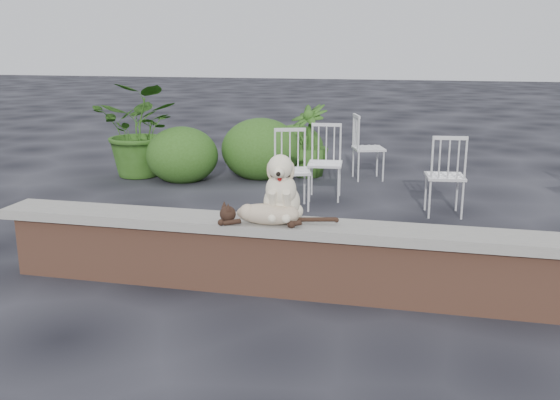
% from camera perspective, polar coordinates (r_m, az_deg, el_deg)
% --- Properties ---
extents(ground, '(60.00, 60.00, 0.00)m').
position_cam_1_polar(ground, '(4.89, 8.59, -9.07)').
color(ground, black).
rests_on(ground, ground).
extents(brick_wall, '(6.00, 0.30, 0.50)m').
position_cam_1_polar(brick_wall, '(4.80, 8.70, -6.32)').
color(brick_wall, brown).
rests_on(brick_wall, ground).
extents(capstone, '(6.20, 0.40, 0.08)m').
position_cam_1_polar(capstone, '(4.70, 8.84, -3.01)').
color(capstone, slate).
rests_on(capstone, brick_wall).
extents(dog, '(0.42, 0.51, 0.55)m').
position_cam_1_polar(dog, '(4.78, 0.17, 1.33)').
color(dog, beige).
rests_on(dog, capstone).
extents(cat, '(1.10, 0.39, 0.18)m').
position_cam_1_polar(cat, '(4.70, -1.19, -1.20)').
color(cat, tan).
rests_on(cat, capstone).
extents(chair_c, '(0.63, 0.63, 0.94)m').
position_cam_1_polar(chair_c, '(7.28, 14.98, 2.26)').
color(chair_c, silver).
rests_on(chair_c, ground).
extents(chair_a, '(0.71, 0.71, 0.94)m').
position_cam_1_polar(chair_a, '(7.32, 1.07, 2.81)').
color(chair_a, silver).
rests_on(chair_a, ground).
extents(chair_e, '(0.71, 0.71, 0.94)m').
position_cam_1_polar(chair_e, '(9.02, 8.18, 4.85)').
color(chair_e, silver).
rests_on(chair_e, ground).
extents(chair_b, '(0.61, 0.61, 0.94)m').
position_cam_1_polar(chair_b, '(7.79, 4.18, 3.48)').
color(chair_b, silver).
rests_on(chair_b, ground).
extents(potted_plant_a, '(1.27, 1.11, 1.39)m').
position_cam_1_polar(potted_plant_a, '(9.34, -12.71, 6.35)').
color(potted_plant_a, '#264C15').
rests_on(potted_plant_a, ground).
extents(potted_plant_b, '(0.83, 0.83, 1.06)m').
position_cam_1_polar(potted_plant_b, '(9.15, 2.63, 5.49)').
color(potted_plant_b, '#264C15').
rests_on(potted_plant_b, ground).
extents(shrubbery, '(2.33, 2.32, 0.92)m').
position_cam_1_polar(shrubbery, '(9.19, -3.36, 4.56)').
color(shrubbery, '#264C15').
rests_on(shrubbery, ground).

